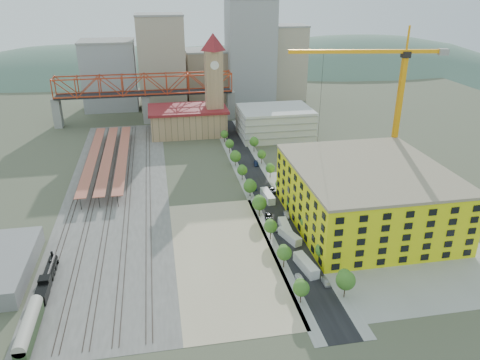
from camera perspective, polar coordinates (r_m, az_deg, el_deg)
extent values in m
plane|color=#474C38|center=(159.69, -2.11, -3.05)|extent=(400.00, 400.00, 0.00)
cube|color=#605E59|center=(174.96, -14.72, -1.38)|extent=(36.00, 165.00, 0.06)
cube|color=tan|center=(132.02, -1.81, -9.19)|extent=(28.00, 67.00, 0.06)
cube|color=black|center=(175.68, 2.33, -0.47)|extent=(12.00, 170.00, 0.06)
cube|color=gray|center=(174.64, 0.57, -0.61)|extent=(3.00, 170.00, 0.04)
cube|color=gray|center=(176.90, 4.07, -0.34)|extent=(3.00, 170.00, 0.04)
cube|color=gray|center=(155.12, 15.77, -4.83)|extent=(50.00, 90.00, 0.06)
cube|color=#382B23|center=(176.86, -19.47, -1.67)|extent=(0.12, 160.00, 0.18)
cube|color=#382B23|center=(176.62, -19.01, -1.64)|extent=(0.12, 160.00, 0.18)
cube|color=#382B23|center=(175.92, -17.55, -1.54)|extent=(0.12, 160.00, 0.18)
cube|color=#382B23|center=(175.72, -17.08, -1.51)|extent=(0.12, 160.00, 0.18)
cube|color=#382B23|center=(175.18, -15.61, -1.40)|extent=(0.12, 160.00, 0.18)
cube|color=#382B23|center=(175.03, -15.14, -1.37)|extent=(0.12, 160.00, 0.18)
cube|color=#382B23|center=(174.64, -13.65, -1.27)|extent=(0.12, 160.00, 0.18)
cube|color=#382B23|center=(174.54, -13.18, -1.23)|extent=(0.12, 160.00, 0.18)
cube|color=#382B23|center=(174.27, -11.36, -1.10)|extent=(0.12, 160.00, 0.18)
cube|color=#382B23|center=(174.23, -10.89, -1.07)|extent=(0.12, 160.00, 0.18)
cube|color=#B35245|center=(200.09, -17.54, 2.70)|extent=(4.00, 80.00, 0.25)
cylinder|color=black|center=(200.77, -17.47, 2.16)|extent=(0.24, 0.24, 4.00)
cube|color=#B35245|center=(199.37, -15.83, 2.83)|extent=(4.00, 80.00, 0.25)
cylinder|color=black|center=(200.05, -15.77, 2.29)|extent=(0.24, 0.24, 4.00)
cube|color=#B35245|center=(198.83, -14.12, 2.96)|extent=(4.00, 80.00, 0.25)
cylinder|color=black|center=(199.51, -14.06, 2.42)|extent=(0.24, 0.24, 4.00)
cube|color=tan|center=(233.33, -6.35, 7.08)|extent=(36.00, 22.00, 12.00)
cube|color=maroon|center=(231.59, -6.42, 8.62)|extent=(38.00, 24.00, 1.20)
cube|color=tan|center=(229.09, -3.17, 10.50)|extent=(8.00, 8.00, 40.00)
pyramid|color=maroon|center=(224.49, -3.34, 17.48)|extent=(12.00, 12.00, 8.00)
cylinder|color=white|center=(222.36, -3.11, 13.79)|extent=(4.00, 0.30, 4.00)
cube|color=silver|center=(228.05, 4.28, 7.03)|extent=(34.00, 26.00, 14.00)
cube|color=gray|center=(259.48, -21.37, 7.63)|extent=(4.00, 6.00, 15.00)
cube|color=gray|center=(257.75, -1.17, 9.14)|extent=(4.00, 6.00, 15.00)
cube|color=gray|center=(254.67, -11.32, 8.51)|extent=(4.00, 6.00, 15.00)
cube|color=black|center=(252.79, -11.46, 10.26)|extent=(90.00, 9.00, 1.00)
cube|color=#F2F714|center=(149.95, 15.10, -1.93)|extent=(44.00, 50.00, 18.00)
cube|color=gray|center=(146.30, 15.48, 1.40)|extent=(44.60, 50.60, 0.80)
cube|color=#9EA0A3|center=(287.41, -15.57, 12.15)|extent=(30.00, 25.00, 38.00)
cube|color=#B2A58C|center=(280.24, -9.52, 13.86)|extent=(26.00, 22.00, 52.00)
cube|color=gray|center=(298.62, -4.17, 12.54)|extent=(24.00, 24.00, 30.00)
cube|color=#9EA0A3|center=(290.38, 1.27, 15.29)|extent=(28.00, 22.00, 60.00)
cube|color=#B2A58C|center=(302.07, 5.66, 13.97)|extent=(22.00, 20.00, 44.00)
cube|color=brown|center=(307.62, -7.03, 12.37)|extent=(20.00, 20.00, 26.00)
ellipsoid|color=#4C6B59|center=(429.18, -17.88, 3.36)|extent=(396.00, 216.00, 180.00)
ellipsoid|color=#4C6B59|center=(437.56, -1.77, 1.54)|extent=(484.00, 264.00, 220.00)
ellipsoid|color=#4C6B59|center=(462.14, 13.12, 5.04)|extent=(418.00, 228.00, 190.00)
cylinder|color=black|center=(131.87, -22.20, -10.06)|extent=(2.33, 11.19, 2.33)
cube|color=black|center=(126.84, -22.69, -11.47)|extent=(2.61, 2.80, 2.98)
cylinder|color=black|center=(134.88, -21.96, -8.38)|extent=(0.65, 0.65, 1.49)
sphere|color=black|center=(132.79, -22.13, -9.18)|extent=(0.93, 0.93, 0.93)
cone|color=black|center=(137.84, -21.64, -9.11)|extent=(2.42, 1.49, 2.42)
cube|color=black|center=(123.79, -23.01, -12.78)|extent=(2.61, 5.59, 2.61)
cube|color=#26391F|center=(113.74, -24.29, -16.36)|extent=(2.70, 16.78, 2.98)
cylinder|color=#ADA899|center=(112.78, -24.43, -15.73)|extent=(2.89, 16.78, 2.89)
cube|color=#FFA010|center=(175.67, 18.50, 6.40)|extent=(1.66, 1.66, 46.60)
cube|color=black|center=(170.65, 19.57, 14.22)|extent=(2.59, 2.59, 2.07)
cube|color=#FFA010|center=(164.82, 12.97, 15.02)|extent=(39.03, 7.62, 1.24)
cube|color=#FFA010|center=(172.74, 21.61, 14.39)|extent=(12.46, 3.24, 1.24)
cube|color=gray|center=(175.18, 23.53, 14.13)|extent=(3.49, 3.06, 2.07)
cube|color=#FFA010|center=(170.01, 19.81, 15.93)|extent=(0.52, 0.52, 8.28)
cube|color=silver|center=(126.75, 8.05, -10.24)|extent=(4.30, 10.52, 2.80)
cube|color=silver|center=(139.33, 6.08, -6.84)|extent=(5.14, 9.39, 2.49)
cube|color=silver|center=(143.63, 5.51, -5.79)|extent=(2.99, 9.66, 2.61)
cube|color=silver|center=(162.95, 3.39, -1.98)|extent=(3.20, 10.03, 2.71)
imported|color=white|center=(122.67, 7.35, -11.86)|extent=(2.09, 4.28, 1.41)
imported|color=#A6A7AC|center=(144.68, 4.16, -5.78)|extent=(1.63, 4.39, 1.43)
imported|color=black|center=(150.55, 3.52, -4.53)|extent=(3.03, 5.22, 1.37)
imported|color=#1A2A4E|center=(171.29, 1.64, -0.83)|extent=(2.57, 5.61, 1.59)
imported|color=#B9B9B9|center=(122.66, 10.41, -12.10)|extent=(1.69, 4.05, 1.37)
imported|color=gray|center=(152.35, 5.67, -4.22)|extent=(2.27, 4.72, 1.49)
imported|color=black|center=(168.85, 3.93, -1.28)|extent=(2.93, 5.49, 1.47)
imported|color=navy|center=(192.99, 1.99, 2.00)|extent=(2.40, 4.76, 1.33)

